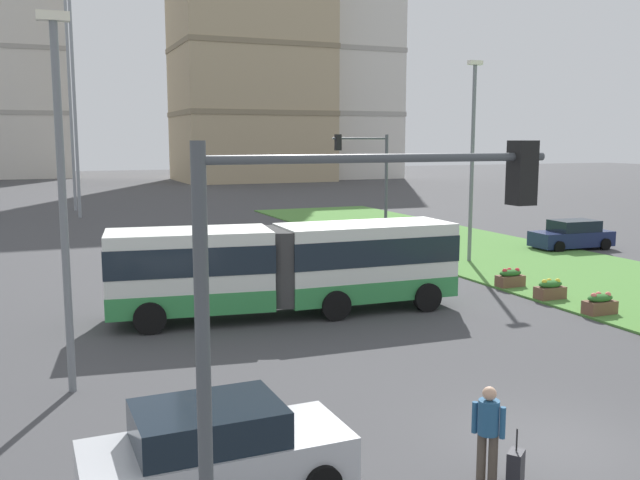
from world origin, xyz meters
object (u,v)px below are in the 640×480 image
(car_silver_hatch, at_px, (215,452))
(traffic_light_far_right, at_px, (370,173))
(car_navy_sedan, at_px, (572,235))
(rolling_suitcase, at_px, (516,467))
(articulated_bus, at_px, (287,266))
(flower_planter_3, at_px, (550,289))
(traffic_light_near_left, at_px, (332,299))
(streetlight_median, at_px, (472,154))
(pedestrian_crossing, at_px, (488,428))
(flower_planter_4, at_px, (510,278))
(apartment_tower_westcentre, at_px, (13,25))
(apartment_tower_centre, at_px, (249,18))
(flower_planter_2, at_px, (600,304))
(apartment_tower_eastcentre, at_px, (325,56))
(streetlight_left, at_px, (62,189))

(car_silver_hatch, height_order, traffic_light_far_right, traffic_light_far_right)
(car_navy_sedan, distance_m, rolling_suitcase, 27.87)
(articulated_bus, xyz_separation_m, flower_planter_3, (9.63, -1.84, -1.23))
(traffic_light_near_left, bearing_deg, rolling_suitcase, 25.18)
(rolling_suitcase, distance_m, traffic_light_far_right, 24.82)
(streetlight_median, bearing_deg, traffic_light_far_right, 127.08)
(pedestrian_crossing, relative_size, streetlight_median, 0.18)
(flower_planter_4, bearing_deg, apartment_tower_westcentre, 100.81)
(flower_planter_4, relative_size, apartment_tower_westcentre, 0.02)
(articulated_bus, bearing_deg, pedestrian_crossing, -93.58)
(traffic_light_far_right, relative_size, apartment_tower_centre, 0.13)
(car_navy_sedan, xyz_separation_m, flower_planter_2, (-9.44, -11.71, -0.33))
(car_navy_sedan, relative_size, traffic_light_far_right, 0.73)
(apartment_tower_eastcentre, bearing_deg, traffic_light_far_right, -111.04)
(articulated_bus, bearing_deg, car_silver_hatch, -115.24)
(traffic_light_near_left, height_order, apartment_tower_centre, apartment_tower_centre)
(traffic_light_far_right, bearing_deg, streetlight_median, -52.92)
(pedestrian_crossing, distance_m, apartment_tower_eastcentre, 101.06)
(articulated_bus, distance_m, car_navy_sedan, 20.49)
(streetlight_left, xyz_separation_m, apartment_tower_westcentre, (-2.59, 106.85, 19.30))
(flower_planter_3, relative_size, traffic_light_far_right, 0.18)
(car_navy_sedan, height_order, traffic_light_near_left, traffic_light_near_left)
(car_navy_sedan, bearing_deg, streetlight_median, -169.78)
(car_navy_sedan, bearing_deg, rolling_suitcase, -134.11)
(flower_planter_4, xyz_separation_m, streetlight_left, (-16.77, -5.45, 4.34))
(articulated_bus, height_order, traffic_light_near_left, traffic_light_near_left)
(flower_planter_2, relative_size, streetlight_median, 0.12)
(pedestrian_crossing, xyz_separation_m, streetlight_left, (-6.36, 7.40, 3.76))
(rolling_suitcase, height_order, apartment_tower_eastcentre, apartment_tower_eastcentre)
(flower_planter_2, relative_size, apartment_tower_westcentre, 0.02)
(streetlight_left, relative_size, streetlight_median, 0.91)
(car_navy_sedan, xyz_separation_m, pedestrian_crossing, (-19.85, -19.81, 0.25))
(car_silver_hatch, xyz_separation_m, pedestrian_crossing, (4.40, -1.38, 0.25))
(pedestrian_crossing, distance_m, streetlight_left, 10.46)
(articulated_bus, distance_m, car_silver_hatch, 12.18)
(articulated_bus, height_order, flower_planter_4, articulated_bus)
(car_silver_hatch, height_order, flower_planter_2, car_silver_hatch)
(articulated_bus, xyz_separation_m, flower_planter_2, (9.63, -4.27, -1.23))
(traffic_light_far_right, height_order, apartment_tower_eastcentre, apartment_tower_eastcentre)
(rolling_suitcase, relative_size, apartment_tower_westcentre, 0.02)
(car_navy_sedan, relative_size, flower_planter_2, 4.08)
(car_navy_sedan, height_order, traffic_light_far_right, traffic_light_far_right)
(rolling_suitcase, relative_size, flower_planter_2, 0.88)
(apartment_tower_westcentre, bearing_deg, flower_planter_2, -79.66)
(rolling_suitcase, relative_size, streetlight_median, 0.10)
(articulated_bus, height_order, rolling_suitcase, articulated_bus)
(traffic_light_far_right, bearing_deg, apartment_tower_centre, 78.43)
(flower_planter_4, relative_size, apartment_tower_eastcentre, 0.03)
(apartment_tower_westcentre, bearing_deg, pedestrian_crossing, -85.52)
(pedestrian_crossing, bearing_deg, traffic_light_near_left, -150.04)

